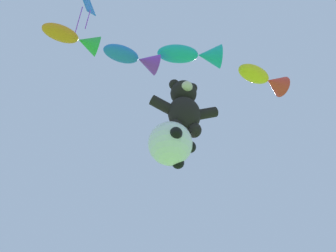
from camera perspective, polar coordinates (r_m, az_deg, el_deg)
teddy_bear_kite at (r=9.97m, az=2.47°, el=2.88°), size 1.89×0.83×1.92m
soccer_ball_kite at (r=9.11m, az=0.43°, el=-2.73°), size 1.20×1.20×1.11m
fish_kite_goldfin at (r=12.97m, az=14.49°, el=6.97°), size 1.91×1.06×0.74m
fish_kite_teal at (r=11.85m, az=3.91°, el=10.77°), size 2.07×1.04×0.76m
fish_kite_cobalt at (r=11.32m, az=-5.12°, el=10.28°), size 1.72×0.79×0.66m
fish_kite_tangerine at (r=12.07m, az=-14.08°, el=12.84°), size 1.80×0.89×0.66m
diamond_kite at (r=14.03m, az=-12.26°, el=17.37°), size 0.69×0.86×2.57m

